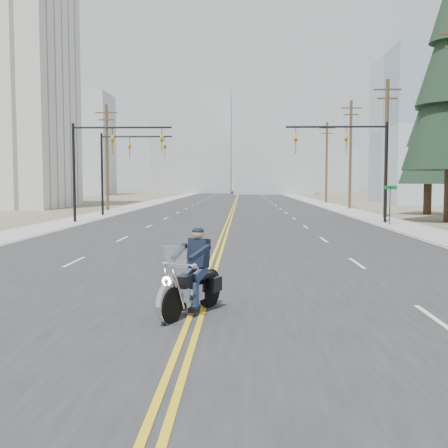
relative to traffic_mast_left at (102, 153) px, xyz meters
name	(u,v)px	position (x,y,z in m)	size (l,w,h in m)	color
ground_plane	(172,387)	(8.98, -32.00, -4.94)	(400.00, 400.00, 0.00)	#776D56
road	(235,203)	(8.98, 38.00, -4.93)	(20.00, 200.00, 0.01)	#303033
sidewalk_left	(153,203)	(-2.52, 38.00, -4.93)	(3.00, 200.00, 0.01)	#A5A5A0
sidewalk_right	(319,203)	(20.48, 38.00, -4.93)	(3.00, 200.00, 0.01)	#A5A5A0
traffic_mast_left	(102,153)	(0.00, 0.00, 0.00)	(7.10, 0.26, 7.00)	black
traffic_mast_right	(357,152)	(17.95, 0.00, 0.00)	(7.10, 0.26, 7.00)	black
traffic_mast_far	(122,158)	(-0.33, 8.00, -0.06)	(6.10, 0.26, 7.00)	black
street_sign	(390,198)	(19.78, -2.00, -3.13)	(0.90, 0.06, 2.62)	black
utility_pole_c	(386,146)	(21.48, 6.00, 0.79)	(2.20, 0.30, 11.00)	brown
utility_pole_d	(350,153)	(21.48, 21.00, 1.05)	(2.20, 0.30, 11.50)	brown
utility_pole_e	(327,161)	(21.48, 38.00, 0.79)	(2.20, 0.30, 11.00)	brown
utility_pole_left	(107,156)	(-3.52, 16.00, 0.54)	(2.20, 0.30, 10.50)	brown
haze_bldg_a	(78,145)	(-26.02, 83.00, 6.06)	(14.00, 12.00, 22.00)	#B7BCC6
haze_bldg_b	(272,164)	(16.98, 93.00, 2.06)	(18.00, 14.00, 14.00)	#ADB2B7
haze_bldg_c	(432,152)	(48.98, 78.00, 4.06)	(16.00, 12.00, 18.00)	#B7BCC6
haze_bldg_d	(193,143)	(-3.02, 108.00, 8.06)	(20.00, 15.00, 26.00)	#ADB2B7
haze_bldg_e	(329,171)	(33.98, 118.00, 1.06)	(14.00, 14.00, 12.00)	#B7BCC6
haze_bldg_f	(36,161)	(-41.02, 98.00, 3.06)	(12.00, 12.00, 16.00)	#ADB2B7
motorcyclist	(191,272)	(8.86, -27.72, -4.00)	(1.03, 2.41, 1.88)	black
conifer_far	(429,126)	(26.32, 10.49, 2.81)	(5.04, 5.04, 13.51)	#382619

